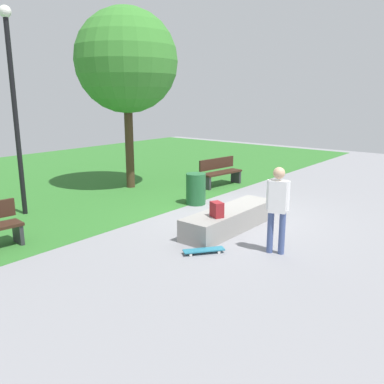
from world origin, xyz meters
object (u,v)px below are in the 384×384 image
(skateboard_by_ledge, at_px, (204,250))
(park_bench_by_oak, at_px, (220,171))
(backpack_on_ledge, at_px, (217,210))
(trash_bin, at_px, (196,189))
(lamp_post, at_px, (13,95))
(skater_performing_trick, at_px, (278,204))
(tree_leaning_ash, at_px, (126,61))
(concrete_ledge, at_px, (230,219))

(skateboard_by_ledge, relative_size, park_bench_by_oak, 0.46)
(backpack_on_ledge, height_order, trash_bin, trash_bin)
(lamp_post, relative_size, trash_bin, 5.74)
(skater_performing_trick, distance_m, lamp_post, 6.75)
(park_bench_by_oak, relative_size, tree_leaning_ash, 0.30)
(park_bench_by_oak, bearing_deg, trash_bin, -160.32)
(trash_bin, bearing_deg, tree_leaning_ash, 84.10)
(concrete_ledge, bearing_deg, skateboard_by_ledge, -164.48)
(concrete_ledge, height_order, park_bench_by_oak, park_bench_by_oak)
(concrete_ledge, bearing_deg, lamp_post, 115.44)
(concrete_ledge, height_order, tree_leaning_ash, tree_leaning_ash)
(trash_bin, bearing_deg, skateboard_by_ledge, -139.03)
(tree_leaning_ash, relative_size, lamp_post, 1.12)
(tree_leaning_ash, bearing_deg, lamp_post, -177.34)
(lamp_post, height_order, trash_bin, lamp_post)
(concrete_ledge, xyz_separation_m, trash_bin, (1.23, 1.96, 0.19))
(trash_bin, bearing_deg, park_bench_by_oak, 19.68)
(skater_performing_trick, xyz_separation_m, trash_bin, (1.85, 3.43, -0.55))
(tree_leaning_ash, height_order, trash_bin, tree_leaning_ash)
(backpack_on_ledge, bearing_deg, skater_performing_trick, -152.17)
(backpack_on_ledge, height_order, park_bench_by_oak, park_bench_by_oak)
(lamp_post, bearing_deg, park_bench_by_oak, -18.64)
(skateboard_by_ledge, distance_m, tree_leaning_ash, 7.29)
(backpack_on_ledge, bearing_deg, trash_bin, -17.72)
(backpack_on_ledge, height_order, tree_leaning_ash, tree_leaning_ash)
(backpack_on_ledge, relative_size, skater_performing_trick, 0.19)
(tree_leaning_ash, distance_m, lamp_post, 3.94)
(park_bench_by_oak, bearing_deg, lamp_post, 161.36)
(backpack_on_ledge, distance_m, park_bench_by_oak, 5.17)
(backpack_on_ledge, distance_m, trash_bin, 2.84)
(lamp_post, bearing_deg, concrete_ledge, -64.56)
(concrete_ledge, xyz_separation_m, backpack_on_ledge, (-0.68, -0.13, 0.40))
(concrete_ledge, relative_size, trash_bin, 3.19)
(skater_performing_trick, distance_m, park_bench_by_oak, 6.00)
(backpack_on_ledge, bearing_deg, skateboard_by_ledge, 134.26)
(backpack_on_ledge, relative_size, tree_leaning_ash, 0.06)
(backpack_on_ledge, bearing_deg, park_bench_by_oak, -30.67)
(park_bench_by_oak, bearing_deg, skateboard_by_ledge, -147.68)
(park_bench_by_oak, bearing_deg, skater_performing_trick, -134.49)
(concrete_ledge, distance_m, park_bench_by_oak, 4.54)
(backpack_on_ledge, bearing_deg, lamp_post, 42.78)
(skater_performing_trick, bearing_deg, concrete_ledge, 67.32)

